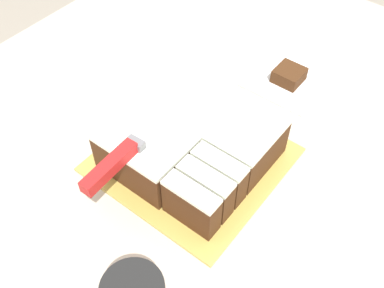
% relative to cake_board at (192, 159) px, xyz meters
% --- Properties ---
extents(countertop, '(1.40, 1.10, 0.93)m').
position_rel_cake_board_xyz_m(countertop, '(0.01, 0.02, -0.47)').
color(countertop, beige).
rests_on(countertop, ground_plane).
extents(cake_board, '(0.30, 0.31, 0.01)m').
position_rel_cake_board_xyz_m(cake_board, '(0.00, 0.00, 0.00)').
color(cake_board, gold).
rests_on(cake_board, countertop).
extents(cake, '(0.24, 0.25, 0.08)m').
position_rel_cake_board_xyz_m(cake, '(0.00, 0.00, 0.04)').
color(cake, '#472814').
rests_on(cake, cake_board).
extents(knife, '(0.30, 0.04, 0.02)m').
position_rel_cake_board_xyz_m(knife, '(-0.11, 0.05, 0.09)').
color(knife, silver).
rests_on(knife, cake).
extents(paper_napkin, '(0.15, 0.15, 0.01)m').
position_rel_cake_board_xyz_m(paper_napkin, '(0.30, -0.03, 0.00)').
color(paper_napkin, white).
rests_on(paper_napkin, countertop).
extents(brownie, '(0.06, 0.06, 0.03)m').
position_rel_cake_board_xyz_m(brownie, '(0.30, -0.03, 0.02)').
color(brownie, '#472814').
rests_on(brownie, paper_napkin).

